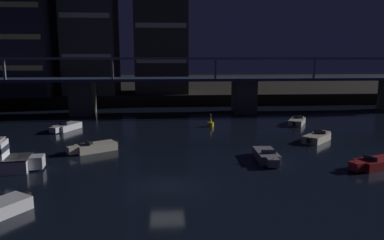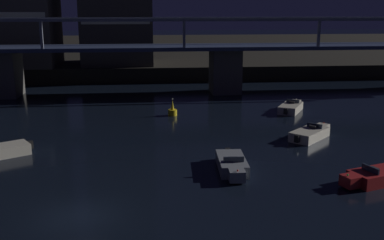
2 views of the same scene
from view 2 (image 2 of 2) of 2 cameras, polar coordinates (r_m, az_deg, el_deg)
ground_plane at (r=25.14m, az=-13.95°, el=-11.59°), size 400.00×400.00×0.00m
far_riverbank at (r=105.84m, az=-7.70°, el=8.56°), size 240.00×80.00×2.20m
river_bridge at (r=57.81m, az=-9.37°, el=7.31°), size 87.66×6.40×9.38m
speedboat_mid_right at (r=30.86m, az=5.01°, el=-5.53°), size 1.98×5.22×1.16m
speedboat_far_left at (r=39.35m, az=14.54°, el=-1.65°), size 4.43×4.34×1.16m
speedboat_far_center at (r=30.90m, az=22.05°, el=-6.50°), size 5.13×2.96×1.16m
speedboat_far_right at (r=49.10m, az=12.22°, el=1.53°), size 3.64×4.85×1.16m
channel_buoy at (r=46.19m, az=-2.44°, el=1.14°), size 0.90×0.90×1.76m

